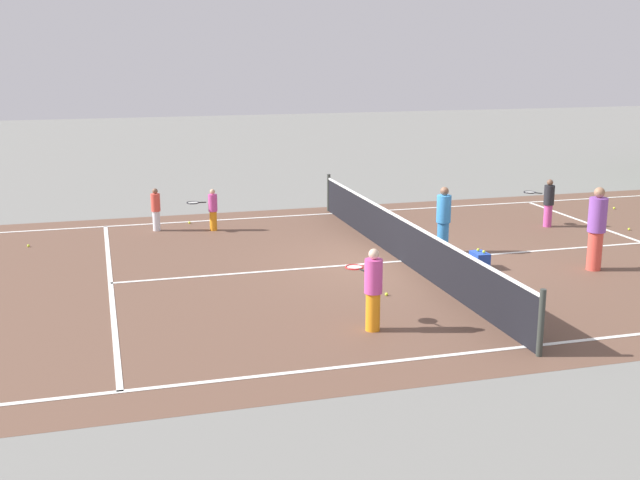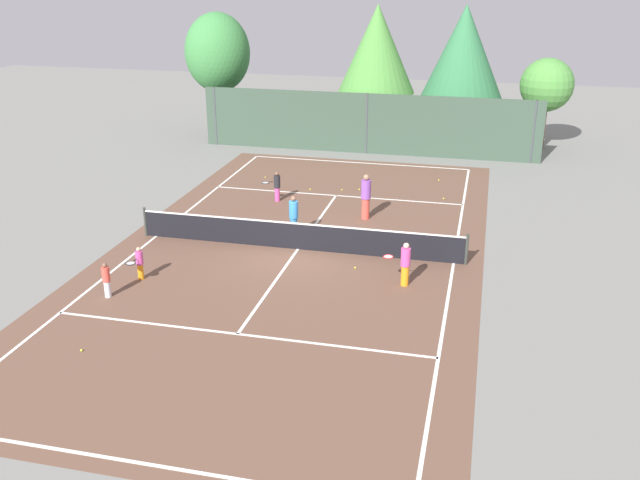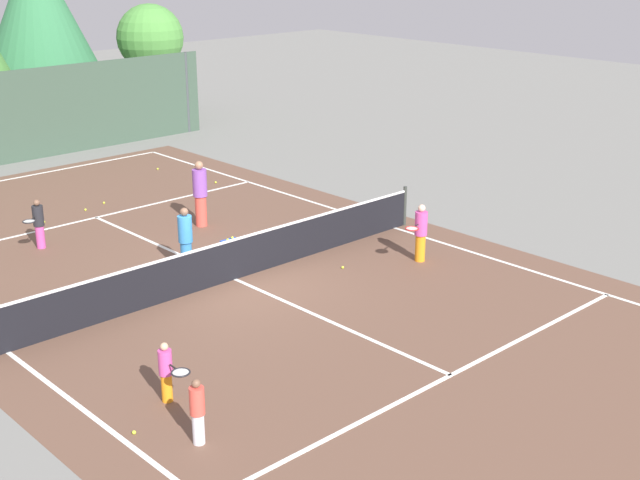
{
  "view_description": "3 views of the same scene",
  "coord_description": "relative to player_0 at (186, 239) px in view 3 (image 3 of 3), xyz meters",
  "views": [
    {
      "loc": [
        16.3,
        -6.5,
        4.75
      ],
      "look_at": [
        0.62,
        -2.1,
        0.78
      ],
      "focal_mm": 44.84,
      "sensor_mm": 36.0,
      "label": 1
    },
    {
      "loc": [
        6.24,
        -22.71,
        9.61
      ],
      "look_at": [
        1.2,
        -1.61,
        1.08
      ],
      "focal_mm": 39.91,
      "sensor_mm": 36.0,
      "label": 2
    },
    {
      "loc": [
        -11.38,
        -15.09,
        7.59
      ],
      "look_at": [
        0.7,
        -2.16,
        1.36
      ],
      "focal_mm": 48.88,
      "sensor_mm": 36.0,
      "label": 3
    }
  ],
  "objects": [
    {
      "name": "player_5",
      "position": [
        2.26,
        2.56,
        0.13
      ],
      "size": [
        0.39,
        0.39,
        1.83
      ],
      "color": "#E54C3F",
      "rests_on": "ground_plane"
    },
    {
      "name": "player_3",
      "position": [
        4.56,
        -3.35,
        -0.06
      ],
      "size": [
        0.89,
        0.53,
        1.45
      ],
      "color": "orange",
      "rests_on": "ground_plane"
    },
    {
      "name": "tennis_net",
      "position": [
        0.49,
        -1.22,
        -0.29
      ],
      "size": [
        11.9,
        0.1,
        1.1
      ],
      "color": "#333833",
      "rests_on": "ground_plane"
    },
    {
      "name": "ground_plane",
      "position": [
        0.49,
        -1.22,
        -0.81
      ],
      "size": [
        80.0,
        80.0,
        0.0
      ],
      "primitive_type": "plane",
      "color": "slate"
    },
    {
      "name": "tennis_ball_3",
      "position": [
        3.41,
        -0.88,
        -0.77
      ],
      "size": [
        0.07,
        0.07,
        0.07
      ],
      "primitive_type": "sphere",
      "color": "#CCE533",
      "rests_on": "ground_plane"
    },
    {
      "name": "tennis_ball_9",
      "position": [
        0.59,
        5.98,
        -0.77
      ],
      "size": [
        0.07,
        0.07,
        0.07
      ],
      "primitive_type": "sphere",
      "color": "#CCE533",
      "rests_on": "ground_plane"
    },
    {
      "name": "tennis_ball_0",
      "position": [
        5.13,
        5.78,
        -0.77
      ],
      "size": [
        0.07,
        0.07,
        0.07
      ],
      "primitive_type": "sphere",
      "color": "#CCE533",
      "rests_on": "ground_plane"
    },
    {
      "name": "tennis_ball_6",
      "position": [
        -0.82,
        5.73,
        -0.77
      ],
      "size": [
        0.07,
        0.07,
        0.07
      ],
      "primitive_type": "sphere",
      "color": "#CCE533",
      "rests_on": "ground_plane"
    },
    {
      "name": "tennis_ball_4",
      "position": [
        2.81,
        -2.44,
        -0.77
      ],
      "size": [
        0.07,
        0.07,
        0.07
      ],
      "primitive_type": "sphere",
      "color": "#CCE533",
      "rests_on": "ground_plane"
    },
    {
      "name": "ball_crate",
      "position": [
        1.48,
        0.22,
        -0.62
      ],
      "size": [
        0.46,
        0.3,
        0.43
      ],
      "color": "blue",
      "rests_on": "ground_plane"
    },
    {
      "name": "player_1",
      "position": [
        -4.17,
        -6.32,
        -0.23
      ],
      "size": [
        0.24,
        0.24,
        1.13
      ],
      "color": "silver",
      "rests_on": "ground_plane"
    },
    {
      "name": "tennis_ball_7",
      "position": [
        2.25,
        -0.98,
        -0.77
      ],
      "size": [
        0.07,
        0.07,
        0.07
      ],
      "primitive_type": "sphere",
      "color": "#CCE533",
      "rests_on": "ground_plane"
    },
    {
      "name": "tennis_ball_8",
      "position": [
        4.71,
        8.51,
        -0.77
      ],
      "size": [
        0.07,
        0.07,
        0.07
      ],
      "primitive_type": "sphere",
      "color": "#CCE533",
      "rests_on": "ground_plane"
    },
    {
      "name": "tree_0",
      "position": [
        9.61,
        16.24,
        2.6
      ],
      "size": [
        2.83,
        2.83,
        4.85
      ],
      "color": "brown",
      "rests_on": "ground_plane"
    },
    {
      "name": "tennis_ball_5",
      "position": [
        -4.78,
        -5.39,
        -0.77
      ],
      "size": [
        0.07,
        0.07,
        0.07
      ],
      "primitive_type": "sphere",
      "color": "#CCE533",
      "rests_on": "ground_plane"
    },
    {
      "name": "player_4",
      "position": [
        -1.82,
        3.87,
        -0.13
      ],
      "size": [
        0.77,
        0.73,
        1.29
      ],
      "color": "#D14799",
      "rests_on": "ground_plane"
    },
    {
      "name": "player_2",
      "position": [
        -3.8,
        -4.9,
        -0.22
      ],
      "size": [
        0.35,
        0.81,
        1.11
      ],
      "color": "orange",
      "rests_on": "ground_plane"
    },
    {
      "name": "tennis_ball_10",
      "position": [
        1.34,
        6.22,
        -0.77
      ],
      "size": [
        0.07,
        0.07,
        0.07
      ],
      "primitive_type": "sphere",
      "color": "#CCE533",
      "rests_on": "ground_plane"
    },
    {
      "name": "court_surface",
      "position": [
        0.49,
        -1.22,
        -0.8
      ],
      "size": [
        13.0,
        25.0,
        0.01
      ],
      "color": "brown",
      "rests_on": "ground_plane"
    },
    {
      "name": "tree_1",
      "position": [
        5.09,
        17.14,
        4.07
      ],
      "size": [
        4.66,
        4.66,
        7.48
      ],
      "color": "brown",
      "rests_on": "ground_plane"
    },
    {
      "name": "player_0",
      "position": [
        0.0,
        0.0,
        0.0
      ],
      "size": [
        0.34,
        0.34,
        1.57
      ],
      "color": "#388CD8",
      "rests_on": "ground_plane"
    }
  ]
}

